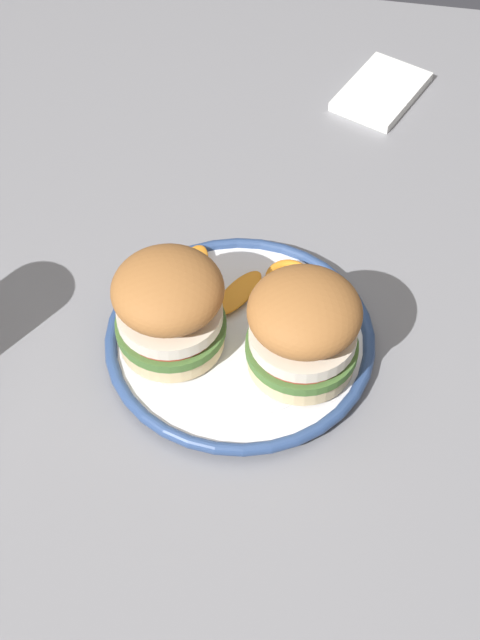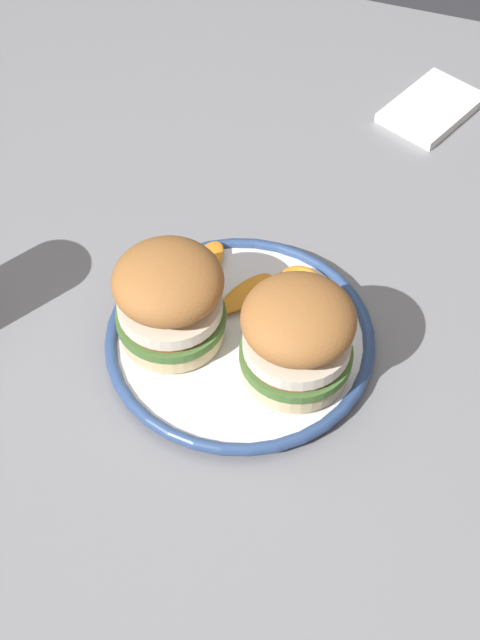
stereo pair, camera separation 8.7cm
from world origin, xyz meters
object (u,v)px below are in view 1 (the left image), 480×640
at_px(sandwich_half_left, 303,328).
at_px(sandwich_half_right, 169,306).
at_px(dining_table, 198,395).
at_px(dinner_plate, 240,340).

height_order(sandwich_half_left, sandwich_half_right, same).
distance_m(sandwich_half_left, sandwich_half_right, 0.12).
xyz_separation_m(sandwich_half_left, sandwich_half_right, (0.00, 0.12, 0.00)).
bearing_deg(sandwich_half_right, dining_table, -63.23).
xyz_separation_m(dining_table, sandwich_half_right, (-0.01, 0.02, 0.15)).
relative_size(sandwich_half_left, sandwich_half_right, 0.84).
bearing_deg(dining_table, sandwich_half_left, -97.20).
distance_m(dinner_plate, sandwich_half_left, 0.09).
xyz_separation_m(dining_table, sandwich_half_left, (-0.01, -0.10, 0.15)).
distance_m(dining_table, sandwich_half_left, 0.19).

